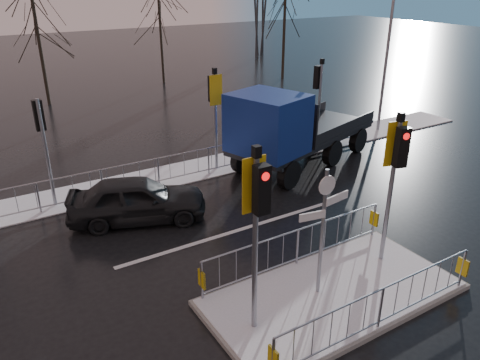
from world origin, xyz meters
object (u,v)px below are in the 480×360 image
car_far_lane (137,199)px  flatbed_truck (284,129)px  traffic_island (333,283)px  street_lamp_right (390,36)px

car_far_lane → flatbed_truck: flatbed_truck is taller
flatbed_truck → car_far_lane: bearing=-172.3°
traffic_island → car_far_lane: 6.45m
traffic_island → flatbed_truck: traffic_island is taller
flatbed_truck → traffic_island: bearing=-117.5°
traffic_island → street_lamp_right: 14.14m
car_far_lane → traffic_island: bearing=-136.1°
flatbed_truck → street_lamp_right: size_ratio=0.90×
traffic_island → flatbed_truck: 7.73m
traffic_island → car_far_lane: size_ratio=1.46×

